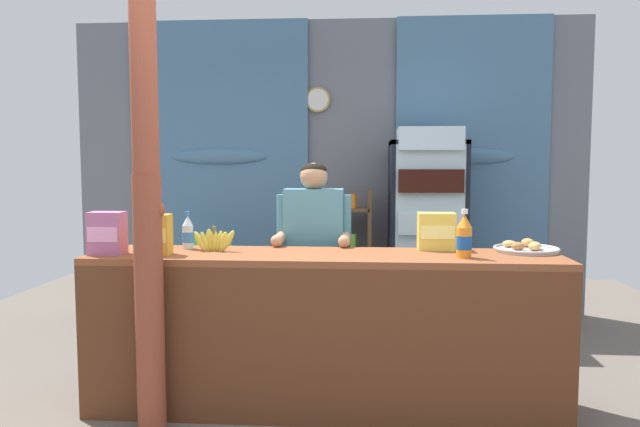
% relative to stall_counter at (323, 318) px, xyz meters
% --- Properties ---
extents(ground_plane, '(7.23, 7.23, 0.00)m').
position_rel_stall_counter_xyz_m(ground_plane, '(-0.12, 0.74, -0.59)').
color(ground_plane, '#665B51').
extents(back_wall_curtained, '(5.02, 0.22, 2.89)m').
position_rel_stall_counter_xyz_m(back_wall_curtained, '(-0.11, 2.45, 0.90)').
color(back_wall_curtained, slate).
rests_on(back_wall_curtained, ground).
extents(stall_counter, '(2.83, 0.59, 0.96)m').
position_rel_stall_counter_xyz_m(stall_counter, '(0.00, 0.00, 0.00)').
color(stall_counter, brown).
rests_on(stall_counter, ground).
extents(timber_post, '(0.18, 0.16, 2.87)m').
position_rel_stall_counter_xyz_m(timber_post, '(-0.94, -0.28, 0.79)').
color(timber_post, brown).
rests_on(timber_post, ground).
extents(drink_fridge, '(0.68, 0.64, 1.81)m').
position_rel_stall_counter_xyz_m(drink_fridge, '(0.81, 1.96, 0.40)').
color(drink_fridge, black).
rests_on(drink_fridge, ground).
extents(bottle_shelf_rack, '(0.48, 0.28, 1.26)m').
position_rel_stall_counter_xyz_m(bottle_shelf_rack, '(0.08, 2.12, 0.07)').
color(bottle_shelf_rack, brown).
rests_on(bottle_shelf_rack, ground).
extents(plastic_lawn_chair, '(0.45, 0.45, 0.86)m').
position_rel_stall_counter_xyz_m(plastic_lawn_chair, '(-1.17, 1.74, -0.09)').
color(plastic_lawn_chair, '#4CC675').
rests_on(plastic_lawn_chair, ground).
extents(shopkeeper, '(0.52, 0.42, 1.50)m').
position_rel_stall_counter_xyz_m(shopkeeper, '(-0.11, 0.64, 0.36)').
color(shopkeeper, '#28282D').
rests_on(shopkeeper, ground).
extents(soda_bottle_orange_soda, '(0.09, 0.09, 0.28)m').
position_rel_stall_counter_xyz_m(soda_bottle_orange_soda, '(0.82, 0.02, 0.49)').
color(soda_bottle_orange_soda, orange).
rests_on(soda_bottle_orange_soda, stall_counter).
extents(soda_bottle_water, '(0.07, 0.07, 0.24)m').
position_rel_stall_counter_xyz_m(soda_bottle_water, '(-0.88, 0.25, 0.47)').
color(soda_bottle_water, silver).
rests_on(soda_bottle_water, stall_counter).
extents(snack_box_choco_powder, '(0.17, 0.12, 0.24)m').
position_rel_stall_counter_xyz_m(snack_box_choco_powder, '(-1.00, 0.00, 0.49)').
color(snack_box_choco_powder, gold).
rests_on(snack_box_choco_powder, stall_counter).
extents(snack_box_instant_noodle, '(0.23, 0.15, 0.23)m').
position_rel_stall_counter_xyz_m(snack_box_instant_noodle, '(0.70, 0.34, 0.49)').
color(snack_box_instant_noodle, '#EAD14C').
rests_on(snack_box_instant_noodle, stall_counter).
extents(snack_box_wafer, '(0.20, 0.14, 0.26)m').
position_rel_stall_counter_xyz_m(snack_box_wafer, '(-1.29, -0.01, 0.50)').
color(snack_box_wafer, '#B76699').
rests_on(snack_box_wafer, stall_counter).
extents(pastry_tray, '(0.39, 0.39, 0.07)m').
position_rel_stall_counter_xyz_m(pastry_tray, '(1.24, 0.28, 0.39)').
color(pastry_tray, '#BCBCC1').
rests_on(pastry_tray, stall_counter).
extents(banana_bunch, '(0.28, 0.06, 0.16)m').
position_rel_stall_counter_xyz_m(banana_bunch, '(-0.69, 0.16, 0.43)').
color(banana_bunch, '#DBCC42').
rests_on(banana_bunch, stall_counter).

